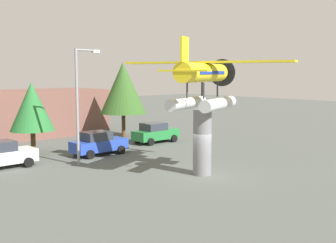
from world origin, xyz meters
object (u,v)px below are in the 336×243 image
object	(u,v)px
display_pedestal	(202,142)
streetlight_primary	(80,98)
car_near_white	(1,155)
storefront_building	(39,112)
tree_east	(32,107)
floatplane_monument	(204,81)
car_mid_blue	(98,143)
car_far_green	(155,133)
tree_center_back	(123,88)

from	to	relation	value
display_pedestal	streetlight_primary	size ratio (longest dim) A/B	0.51
car_near_white	storefront_building	size ratio (longest dim) A/B	0.34
tree_east	display_pedestal	bearing A→B (deg)	-70.49
display_pedestal	floatplane_monument	size ratio (longest dim) A/B	0.39
car_mid_blue	car_far_green	world-z (taller)	same
display_pedestal	floatplane_monument	world-z (taller)	floatplane_monument
floatplane_monument	tree_center_back	xyz separation A→B (m)	(5.12, 14.74, -0.93)
streetlight_primary	car_far_green	bearing A→B (deg)	18.93
streetlight_primary	tree_center_back	bearing A→B (deg)	39.19
car_mid_blue	tree_center_back	xyz separation A→B (m)	(6.38, 5.42, 3.79)
streetlight_primary	display_pedestal	bearing A→B (deg)	-62.68
car_mid_blue	tree_center_back	bearing A→B (deg)	40.32
car_far_green	floatplane_monument	bearing A→B (deg)	-117.22
floatplane_monument	storefront_building	xyz separation A→B (m)	(0.22, 21.95, -3.39)
car_near_white	tree_center_back	distance (m)	14.79
car_near_white	floatplane_monument	bearing A→B (deg)	-49.80
display_pedestal	streetlight_primary	world-z (taller)	streetlight_primary
car_mid_blue	tree_east	bearing A→B (deg)	133.99
display_pedestal	streetlight_primary	xyz separation A→B (m)	(-3.82, 7.40, 2.49)
display_pedestal	car_near_white	bearing A→B (deg)	129.65
display_pedestal	car_mid_blue	world-z (taller)	display_pedestal
tree_east	tree_center_back	bearing A→B (deg)	10.71
floatplane_monument	tree_center_back	size ratio (longest dim) A/B	1.42
tree_center_back	tree_east	bearing A→B (deg)	-169.29
display_pedestal	car_far_green	world-z (taller)	display_pedestal
storefront_building	tree_center_back	world-z (taller)	tree_center_back
floatplane_monument	storefront_building	bearing A→B (deg)	67.37
car_near_white	streetlight_primary	distance (m)	6.16
storefront_building	tree_east	xyz separation A→B (m)	(-4.92, -9.07, 1.36)
tree_east	streetlight_primary	bearing A→B (deg)	-82.20
tree_center_back	car_far_green	bearing A→B (deg)	-85.65
floatplane_monument	car_far_green	world-z (taller)	floatplane_monument
streetlight_primary	tree_east	xyz separation A→B (m)	(-0.76, 5.53, -0.88)
car_mid_blue	streetlight_primary	bearing A→B (deg)	-143.67
car_near_white	car_far_green	xyz separation A→B (m)	(13.74, 0.74, 0.00)
display_pedestal	tree_east	size ratio (longest dim) A/B	0.73
car_mid_blue	tree_center_back	size ratio (longest dim) A/B	0.59
streetlight_primary	tree_center_back	size ratio (longest dim) A/B	1.08
car_near_white	tree_center_back	xyz separation A→B (m)	(13.42, 4.92, 3.79)
storefront_building	tree_east	bearing A→B (deg)	-118.47
storefront_building	streetlight_primary	bearing A→B (deg)	-105.90
car_near_white	tree_center_back	bearing A→B (deg)	20.12
tree_east	floatplane_monument	bearing A→B (deg)	-69.95
storefront_building	car_near_white	bearing A→B (deg)	-125.08
storefront_building	floatplane_monument	bearing A→B (deg)	-90.56
car_near_white	streetlight_primary	xyz separation A→B (m)	(4.36, -2.47, 3.58)
car_far_green	streetlight_primary	size ratio (longest dim) A/B	0.55
display_pedestal	streetlight_primary	bearing A→B (deg)	117.32
display_pedestal	tree_center_back	size ratio (longest dim) A/B	0.56
streetlight_primary	storefront_building	size ratio (longest dim) A/B	0.63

